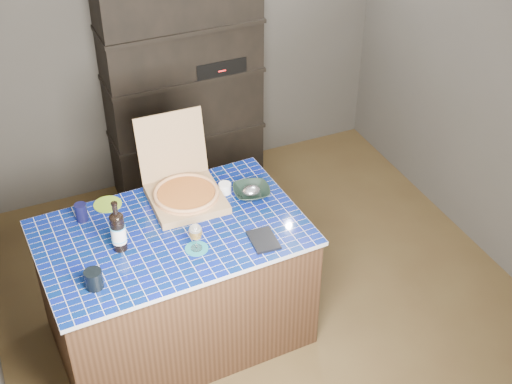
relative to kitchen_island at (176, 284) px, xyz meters
name	(u,v)px	position (x,y,z in m)	size (l,w,h in m)	color
room	(264,149)	(0.62, 0.05, 0.82)	(3.50, 3.50, 3.50)	#513F22
shelving_unit	(184,89)	(0.63, 1.58, 0.47)	(1.20, 0.41, 1.80)	black
kitchen_island	(176,284)	(0.00, 0.00, 0.00)	(1.62, 1.07, 0.86)	#422919
pizza_box	(185,191)	(0.18, 0.26, 0.50)	(0.45, 0.54, 0.48)	#9F7852
mead_bottle	(118,231)	(-0.32, -0.03, 0.56)	(0.09, 0.09, 0.33)	black
teal_trivet	(197,249)	(0.08, -0.21, 0.43)	(0.14, 0.14, 0.01)	#166D77
wine_glass	(196,232)	(0.08, -0.21, 0.55)	(0.08, 0.08, 0.17)	white
tumbler	(94,279)	(-0.52, -0.29, 0.49)	(0.10, 0.10, 0.11)	black
dvd_case	(263,240)	(0.46, -0.30, 0.44)	(0.15, 0.21, 0.02)	black
bowl	(251,192)	(0.58, 0.13, 0.46)	(0.23, 0.23, 0.06)	black
foil_contents	(251,190)	(0.58, 0.13, 0.47)	(0.12, 0.10, 0.05)	silver
white_jar	(225,188)	(0.44, 0.23, 0.46)	(0.08, 0.08, 0.07)	white
navy_cup	(81,212)	(-0.46, 0.32, 0.49)	(0.07, 0.07, 0.11)	black
green_trivet	(108,204)	(-0.28, 0.41, 0.43)	(0.18, 0.18, 0.01)	#7AA824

